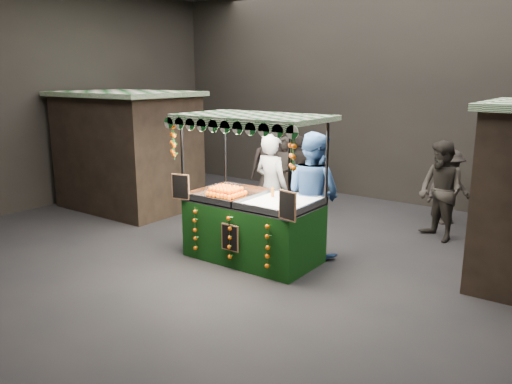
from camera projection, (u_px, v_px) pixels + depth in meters
The scene contains 12 objects.
ground at pixel (262, 259), 8.26m from camera, with size 12.00×12.00×0.00m, color black.
market_hall at pixel (263, 45), 7.49m from camera, with size 12.10×10.10×5.05m.
neighbour_stall_left at pixel (128, 150), 11.26m from camera, with size 3.00×2.20×2.60m.
juice_stall at pixel (252, 216), 8.07m from camera, with size 2.43×1.43×2.35m.
vendor_grey at pixel (272, 188), 9.01m from camera, with size 0.77×0.56×1.95m.
vendor_blue at pixel (313, 194), 8.29m from camera, with size 1.15×0.98×2.06m.
shopper_0 at pixel (284, 174), 11.00m from camera, with size 0.63×0.44×1.65m.
shopper_1 at pixel (441, 191), 9.05m from camera, with size 1.12×1.06×1.82m.
shopper_2 at pixel (299, 174), 11.02m from camera, with size 0.98×0.43×1.66m.
shopper_3 at pixel (449, 187), 10.06m from camera, with size 1.04×1.12×1.51m.
shopper_4 at pixel (271, 166), 11.33m from camera, with size 1.10×1.04×1.89m.
shopper_6 at pixel (292, 166), 12.16m from camera, with size 0.64×0.69×1.57m.
Camera 1 is at (4.49, -6.37, 2.95)m, focal length 35.22 mm.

